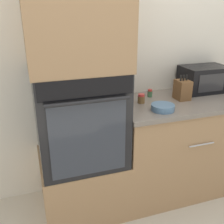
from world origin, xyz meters
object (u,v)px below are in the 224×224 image
object	(u,v)px
condiment_jar_near	(131,92)
condiment_jar_back	(150,93)
wall_oven	(79,115)
condiment_jar_mid	(126,98)
microwave	(204,79)
condiment_jar_far	(141,99)
knife_block	(182,90)
bowl	(163,107)

from	to	relation	value
condiment_jar_near	condiment_jar_back	world-z (taller)	condiment_jar_near
wall_oven	condiment_jar_back	xyz separation A→B (m)	(0.65, 0.15, 0.06)
condiment_jar_mid	wall_oven	bearing A→B (deg)	-165.35
microwave	condiment_jar_near	bearing A→B (deg)	178.10
microwave	condiment_jar_near	world-z (taller)	microwave
wall_oven	condiment_jar_back	distance (m)	0.67
wall_oven	condiment_jar_far	distance (m)	0.52
knife_block	wall_oven	bearing A→B (deg)	-179.19
condiment_jar_mid	condiment_jar_back	size ratio (longest dim) A/B	0.93
condiment_jar_near	bowl	bearing A→B (deg)	-70.94
wall_oven	condiment_jar_near	xyz separation A→B (m)	(0.48, 0.18, 0.08)
knife_block	bowl	size ratio (longest dim) A/B	1.17
wall_oven	condiment_jar_far	bearing A→B (deg)	3.87
microwave	bowl	distance (m)	0.67
condiment_jar_mid	condiment_jar_back	distance (m)	0.24
condiment_jar_near	wall_oven	bearing A→B (deg)	-160.03
bowl	condiment_jar_mid	bearing A→B (deg)	124.47
knife_block	condiment_jar_near	world-z (taller)	knife_block
wall_oven	bowl	world-z (taller)	wall_oven
wall_oven	condiment_jar_back	size ratio (longest dim) A/B	10.88
condiment_jar_mid	condiment_jar_back	xyz separation A→B (m)	(0.24, 0.05, 0.00)
microwave	wall_oven	bearing A→B (deg)	-172.67
wall_oven	knife_block	world-z (taller)	wall_oven
condiment_jar_far	condiment_jar_near	bearing A→B (deg)	103.22
wall_oven	condiment_jar_mid	world-z (taller)	wall_oven
bowl	microwave	bearing A→B (deg)	28.55
microwave	knife_block	bearing A→B (deg)	-155.60
knife_block	bowl	xyz separation A→B (m)	(-0.27, -0.18, -0.06)
wall_oven	bowl	size ratio (longest dim) A/B	4.04
bowl	condiment_jar_far	distance (m)	0.22
knife_block	condiment_jar_back	xyz separation A→B (m)	(-0.22, 0.14, -0.05)
wall_oven	condiment_jar_back	world-z (taller)	wall_oven
condiment_jar_back	bowl	bearing A→B (deg)	-98.93
condiment_jar_near	condiment_jar_far	bearing A→B (deg)	-76.78
bowl	condiment_jar_far	world-z (taller)	condiment_jar_far
knife_block	bowl	distance (m)	0.33
wall_oven	condiment_jar_back	bearing A→B (deg)	13.26
wall_oven	condiment_jar_far	world-z (taller)	wall_oven
knife_block	bowl	world-z (taller)	knife_block
microwave	condiment_jar_far	world-z (taller)	microwave
bowl	condiment_jar_far	bearing A→B (deg)	112.95
microwave	condiment_jar_far	size ratio (longest dim) A/B	5.64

